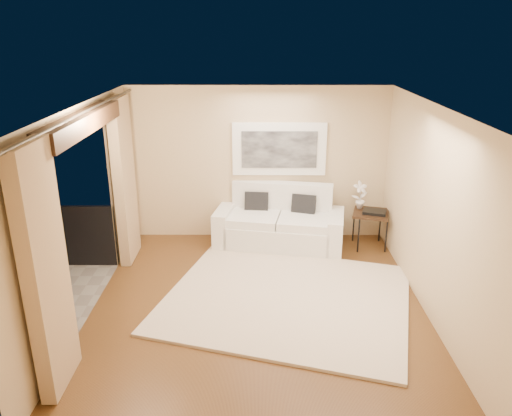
{
  "coord_description": "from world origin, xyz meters",
  "views": [
    {
      "loc": [
        -0.0,
        -5.97,
        3.61
      ],
      "look_at": [
        -0.03,
        1.06,
        1.05
      ],
      "focal_mm": 35.0,
      "sensor_mm": 36.0,
      "label": 1
    }
  ],
  "objects_px": {
    "bistro_table": "(34,261)",
    "balcony_chair_near": "(10,268)",
    "side_table": "(371,215)",
    "orchid": "(360,195)",
    "ice_bucket": "(25,245)",
    "sofa": "(280,224)"
  },
  "relations": [
    {
      "from": "balcony_chair_near",
      "to": "ice_bucket",
      "type": "distance_m",
      "value": 0.35
    },
    {
      "from": "balcony_chair_near",
      "to": "side_table",
      "type": "bearing_deg",
      "value": 4.83
    },
    {
      "from": "orchid",
      "to": "balcony_chair_near",
      "type": "relative_size",
      "value": 0.46
    },
    {
      "from": "balcony_chair_near",
      "to": "bistro_table",
      "type": "bearing_deg",
      "value": 4.68
    },
    {
      "from": "orchid",
      "to": "side_table",
      "type": "bearing_deg",
      "value": -46.15
    },
    {
      "from": "bistro_table",
      "to": "balcony_chair_near",
      "type": "distance_m",
      "value": 0.3
    },
    {
      "from": "orchid",
      "to": "bistro_table",
      "type": "relative_size",
      "value": 0.64
    },
    {
      "from": "orchid",
      "to": "ice_bucket",
      "type": "height_order",
      "value": "orchid"
    },
    {
      "from": "sofa",
      "to": "ice_bucket",
      "type": "bearing_deg",
      "value": -140.38
    },
    {
      "from": "sofa",
      "to": "bistro_table",
      "type": "relative_size",
      "value": 3.03
    },
    {
      "from": "sofa",
      "to": "bistro_table",
      "type": "bearing_deg",
      "value": -138.18
    },
    {
      "from": "sofa",
      "to": "balcony_chair_near",
      "type": "distance_m",
      "value": 4.26
    },
    {
      "from": "bistro_table",
      "to": "balcony_chair_near",
      "type": "height_order",
      "value": "balcony_chair_near"
    },
    {
      "from": "sofa",
      "to": "orchid",
      "type": "xyz_separation_m",
      "value": [
        1.38,
        0.08,
        0.51
      ]
    },
    {
      "from": "orchid",
      "to": "bistro_table",
      "type": "height_order",
      "value": "orchid"
    },
    {
      "from": "orchid",
      "to": "ice_bucket",
      "type": "xyz_separation_m",
      "value": [
        -4.88,
        -2.07,
        -0.02
      ]
    },
    {
      "from": "sofa",
      "to": "balcony_chair_near",
      "type": "xyz_separation_m",
      "value": [
        -3.64,
        -2.2,
        0.26
      ]
    },
    {
      "from": "bistro_table",
      "to": "balcony_chair_near",
      "type": "bearing_deg",
      "value": -158.12
    },
    {
      "from": "sofa",
      "to": "bistro_table",
      "type": "xyz_separation_m",
      "value": [
        -3.37,
        -2.09,
        0.31
      ]
    },
    {
      "from": "side_table",
      "to": "balcony_chair_near",
      "type": "distance_m",
      "value": 5.6
    },
    {
      "from": "orchid",
      "to": "balcony_chair_near",
      "type": "xyz_separation_m",
      "value": [
        -5.02,
        -2.28,
        -0.26
      ]
    },
    {
      "from": "side_table",
      "to": "bistro_table",
      "type": "distance_m",
      "value": 5.31
    }
  ]
}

